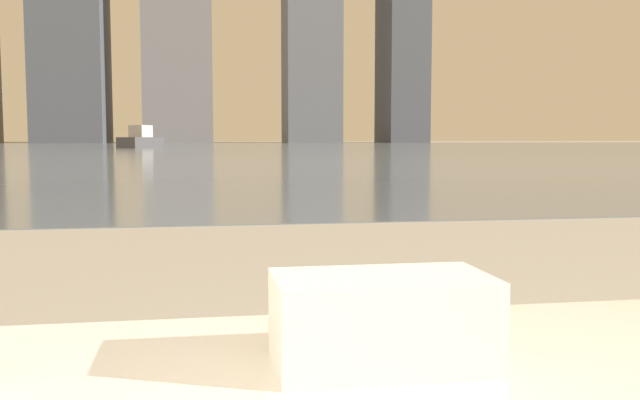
% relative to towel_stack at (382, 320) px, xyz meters
% --- Properties ---
extents(towel_stack, '(0.28, 0.16, 0.12)m').
position_rel_towel_stack_xyz_m(towel_stack, '(0.00, 0.00, 0.00)').
color(towel_stack, silver).
rests_on(towel_stack, bathtub).
extents(harbor_water, '(180.00, 110.00, 0.01)m').
position_rel_towel_stack_xyz_m(harbor_water, '(0.05, 61.20, -0.63)').
color(harbor_water, slate).
rests_on(harbor_water, ground_plane).
extents(harbor_boat_1, '(3.68, 5.32, 1.90)m').
position_rel_towel_stack_xyz_m(harbor_boat_1, '(-5.09, 61.45, 0.04)').
color(harbor_boat_1, '#4C4C51').
rests_on(harbor_boat_1, harbor_water).
extents(skyline_tower_4, '(6.70, 11.20, 41.70)m').
position_rel_towel_stack_xyz_m(skyline_tower_4, '(33.95, 117.20, 20.21)').
color(skyline_tower_4, '#4C515B').
rests_on(skyline_tower_4, ground_plane).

